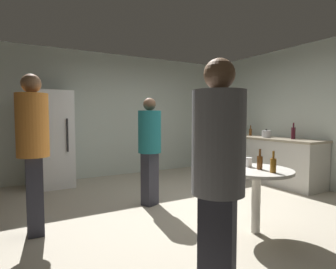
{
  "coord_description": "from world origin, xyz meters",
  "views": [
    {
      "loc": [
        -2.3,
        -3.38,
        1.33
      ],
      "look_at": [
        -0.13,
        0.44,
        1.04
      ],
      "focal_mm": 29.64,
      "sensor_mm": 36.0,
      "label": 1
    }
  ],
  "objects_px": {
    "kettle": "(266,134)",
    "foreground_table": "(256,178)",
    "plastic_cup_white": "(249,162)",
    "beer_bottle_brown": "(260,162)",
    "person_in_orange_shirt": "(33,141)",
    "beer_bottle_on_counter": "(251,132)",
    "beer_bottle_amber": "(273,165)",
    "refrigerator": "(53,139)",
    "wine_bottle_on_counter": "(293,133)",
    "person_in_gray_shirt": "(218,169)",
    "person_in_teal_shirt": "(150,143)"
  },
  "relations": [
    {
      "from": "kettle",
      "to": "foreground_table",
      "type": "relative_size",
      "value": 0.3
    },
    {
      "from": "kettle",
      "to": "plastic_cup_white",
      "type": "height_order",
      "value": "kettle"
    },
    {
      "from": "beer_bottle_brown",
      "to": "person_in_orange_shirt",
      "type": "bearing_deg",
      "value": 151.07
    },
    {
      "from": "beer_bottle_on_counter",
      "to": "person_in_orange_shirt",
      "type": "xyz_separation_m",
      "value": [
        -4.41,
        -1.03,
        0.07
      ]
    },
    {
      "from": "beer_bottle_amber",
      "to": "beer_bottle_on_counter",
      "type": "bearing_deg",
      "value": 47.8
    },
    {
      "from": "beer_bottle_brown",
      "to": "foreground_table",
      "type": "bearing_deg",
      "value": 123.23
    },
    {
      "from": "foreground_table",
      "to": "person_in_orange_shirt",
      "type": "bearing_deg",
      "value": 151.41
    },
    {
      "from": "kettle",
      "to": "foreground_table",
      "type": "distance_m",
      "value": 2.76
    },
    {
      "from": "refrigerator",
      "to": "beer_bottle_on_counter",
      "type": "bearing_deg",
      "value": -16.53
    },
    {
      "from": "kettle",
      "to": "foreground_table",
      "type": "height_order",
      "value": "kettle"
    },
    {
      "from": "wine_bottle_on_counter",
      "to": "foreground_table",
      "type": "relative_size",
      "value": 0.39
    },
    {
      "from": "beer_bottle_amber",
      "to": "beer_bottle_brown",
      "type": "bearing_deg",
      "value": 85.3
    },
    {
      "from": "refrigerator",
      "to": "person_in_gray_shirt",
      "type": "relative_size",
      "value": 1.06
    },
    {
      "from": "wine_bottle_on_counter",
      "to": "plastic_cup_white",
      "type": "relative_size",
      "value": 2.82
    },
    {
      "from": "foreground_table",
      "to": "beer_bottle_amber",
      "type": "bearing_deg",
      "value": -89.6
    },
    {
      "from": "person_in_teal_shirt",
      "to": "person_in_gray_shirt",
      "type": "xyz_separation_m",
      "value": [
        -0.64,
        -2.33,
        0.06
      ]
    },
    {
      "from": "beer_bottle_on_counter",
      "to": "person_in_gray_shirt",
      "type": "bearing_deg",
      "value": -138.72
    },
    {
      "from": "beer_bottle_on_counter",
      "to": "foreground_table",
      "type": "height_order",
      "value": "beer_bottle_on_counter"
    },
    {
      "from": "foreground_table",
      "to": "wine_bottle_on_counter",
      "type": "bearing_deg",
      "value": 27.52
    },
    {
      "from": "refrigerator",
      "to": "person_in_orange_shirt",
      "type": "height_order",
      "value": "refrigerator"
    },
    {
      "from": "person_in_teal_shirt",
      "to": "person_in_orange_shirt",
      "type": "height_order",
      "value": "person_in_orange_shirt"
    },
    {
      "from": "person_in_teal_shirt",
      "to": "person_in_gray_shirt",
      "type": "height_order",
      "value": "person_in_gray_shirt"
    },
    {
      "from": "beer_bottle_brown",
      "to": "kettle",
      "type": "bearing_deg",
      "value": 39.4
    },
    {
      "from": "beer_bottle_on_counter",
      "to": "beer_bottle_brown",
      "type": "distance_m",
      "value": 3.15
    },
    {
      "from": "kettle",
      "to": "person_in_orange_shirt",
      "type": "relative_size",
      "value": 0.14
    },
    {
      "from": "person_in_teal_shirt",
      "to": "person_in_orange_shirt",
      "type": "relative_size",
      "value": 0.89
    },
    {
      "from": "wine_bottle_on_counter",
      "to": "beer_bottle_brown",
      "type": "height_order",
      "value": "wine_bottle_on_counter"
    },
    {
      "from": "kettle",
      "to": "person_in_gray_shirt",
      "type": "xyz_separation_m",
      "value": [
        -3.39,
        -2.54,
        0.02
      ]
    },
    {
      "from": "person_in_orange_shirt",
      "to": "beer_bottle_brown",
      "type": "bearing_deg",
      "value": -28.07
    },
    {
      "from": "beer_bottle_on_counter",
      "to": "beer_bottle_amber",
      "type": "bearing_deg",
      "value": -132.2
    },
    {
      "from": "wine_bottle_on_counter",
      "to": "beer_bottle_amber",
      "type": "xyz_separation_m",
      "value": [
        -2.22,
        -1.38,
        -0.2
      ]
    },
    {
      "from": "refrigerator",
      "to": "beer_bottle_brown",
      "type": "xyz_separation_m",
      "value": [
        1.74,
        -3.42,
        -0.08
      ]
    },
    {
      "from": "refrigerator",
      "to": "wine_bottle_on_counter",
      "type": "height_order",
      "value": "refrigerator"
    },
    {
      "from": "kettle",
      "to": "beer_bottle_amber",
      "type": "relative_size",
      "value": 1.06
    },
    {
      "from": "beer_bottle_on_counter",
      "to": "foreground_table",
      "type": "bearing_deg",
      "value": -134.96
    },
    {
      "from": "kettle",
      "to": "beer_bottle_amber",
      "type": "bearing_deg",
      "value": -137.8
    },
    {
      "from": "kettle",
      "to": "person_in_gray_shirt",
      "type": "height_order",
      "value": "person_in_gray_shirt"
    },
    {
      "from": "refrigerator",
      "to": "plastic_cup_white",
      "type": "bearing_deg",
      "value": -61.69
    },
    {
      "from": "person_in_gray_shirt",
      "to": "wine_bottle_on_counter",
      "type": "bearing_deg",
      "value": -6.52
    },
    {
      "from": "refrigerator",
      "to": "person_in_orange_shirt",
      "type": "xyz_separation_m",
      "value": [
        -0.47,
        -2.2,
        0.15
      ]
    },
    {
      "from": "refrigerator",
      "to": "beer_bottle_brown",
      "type": "bearing_deg",
      "value": -63.04
    },
    {
      "from": "wine_bottle_on_counter",
      "to": "foreground_table",
      "type": "xyz_separation_m",
      "value": [
        -2.23,
        -1.16,
        -0.39
      ]
    },
    {
      "from": "kettle",
      "to": "person_in_gray_shirt",
      "type": "bearing_deg",
      "value": -143.15
    },
    {
      "from": "refrigerator",
      "to": "plastic_cup_white",
      "type": "relative_size",
      "value": 16.36
    },
    {
      "from": "refrigerator",
      "to": "person_in_gray_shirt",
      "type": "distance_m",
      "value": 4.24
    },
    {
      "from": "refrigerator",
      "to": "person_in_teal_shirt",
      "type": "bearing_deg",
      "value": -59.53
    },
    {
      "from": "beer_bottle_brown",
      "to": "person_in_teal_shirt",
      "type": "bearing_deg",
      "value": 112.32
    },
    {
      "from": "foreground_table",
      "to": "beer_bottle_brown",
      "type": "distance_m",
      "value": 0.19
    },
    {
      "from": "wine_bottle_on_counter",
      "to": "beer_bottle_brown",
      "type": "distance_m",
      "value": 2.51
    },
    {
      "from": "plastic_cup_white",
      "to": "person_in_teal_shirt",
      "type": "xyz_separation_m",
      "value": [
        -0.64,
        1.35,
        0.14
      ]
    }
  ]
}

